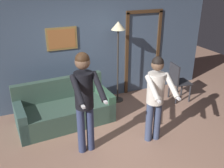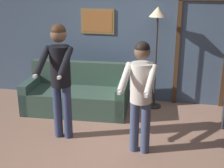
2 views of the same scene
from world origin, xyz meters
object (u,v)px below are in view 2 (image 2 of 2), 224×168
couch (77,96)px  person_standing_right (141,89)px  torchiere_lamp (157,26)px  person_standing_left (60,71)px

couch → person_standing_right: 1.96m
torchiere_lamp → person_standing_right: (-0.07, -1.72, -0.61)m
couch → torchiere_lamp: bearing=18.3°
torchiere_lamp → person_standing_right: bearing=-92.2°
couch → person_standing_right: (1.35, -1.25, 0.69)m
torchiere_lamp → person_standing_right: 1.82m
couch → person_standing_left: (0.12, -1.07, 0.81)m
person_standing_right → person_standing_left: bearing=171.5°
torchiere_lamp → person_standing_right: size_ratio=1.19×
torchiere_lamp → person_standing_left: (-1.29, -1.53, -0.49)m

